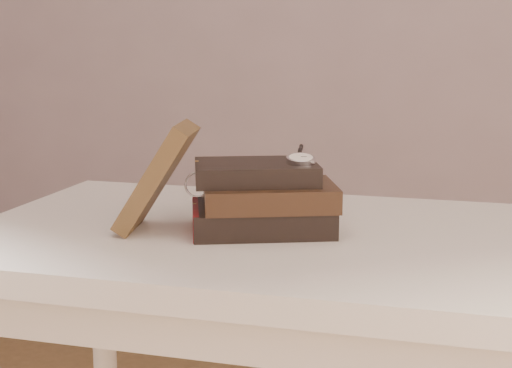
# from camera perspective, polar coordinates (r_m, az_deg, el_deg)

# --- Properties ---
(table) EXTENTS (1.00, 0.60, 0.75)m
(table) POSITION_cam_1_polar(r_m,az_deg,el_deg) (1.21, 1.93, -7.79)
(table) COLOR silver
(table) RESTS_ON ground
(book_stack) EXTENTS (0.26, 0.22, 0.11)m
(book_stack) POSITION_cam_1_polar(r_m,az_deg,el_deg) (1.17, 0.54, -1.18)
(book_stack) COLOR black
(book_stack) RESTS_ON table
(journal) EXTENTS (0.14, 0.14, 0.17)m
(journal) POSITION_cam_1_polar(r_m,az_deg,el_deg) (1.18, -7.61, 0.55)
(journal) COLOR #3C2A17
(journal) RESTS_ON table
(pocket_watch) EXTENTS (0.06, 0.15, 0.02)m
(pocket_watch) POSITION_cam_1_polar(r_m,az_deg,el_deg) (1.16, 3.46, 2.01)
(pocket_watch) COLOR silver
(pocket_watch) RESTS_ON book_stack
(eyeglasses) EXTENTS (0.12, 0.13, 0.04)m
(eyeglasses) POSITION_cam_1_polar(r_m,az_deg,el_deg) (1.23, -3.42, -0.02)
(eyeglasses) COLOR silver
(eyeglasses) RESTS_ON book_stack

